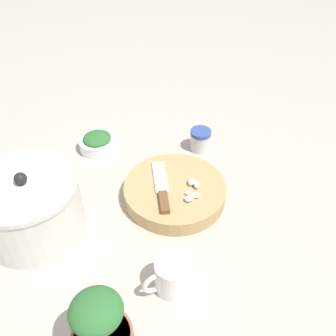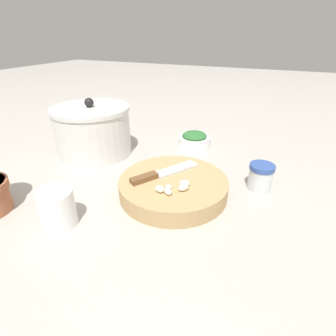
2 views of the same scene
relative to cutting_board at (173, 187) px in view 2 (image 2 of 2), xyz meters
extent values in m
plane|color=#B2ADA3|center=(0.04, 0.02, -0.02)|extent=(5.00, 5.00, 0.00)
cylinder|color=tan|center=(0.00, 0.00, 0.00)|extent=(0.27, 0.27, 0.04)
cube|color=brown|center=(-0.03, 0.06, 0.03)|extent=(0.07, 0.05, 0.01)
cube|color=silver|center=(0.05, 0.01, 0.02)|extent=(0.12, 0.09, 0.01)
ellipsoid|color=#EBE7CC|center=(-0.04, -0.01, 0.03)|extent=(0.01, 0.02, 0.01)
ellipsoid|color=silver|center=(-0.04, -0.04, 0.03)|extent=(0.03, 0.03, 0.02)
ellipsoid|color=#F1E5CD|center=(-0.06, 0.01, 0.03)|extent=(0.03, 0.03, 0.02)
ellipsoid|color=#EDE8C4|center=(-0.06, -0.01, 0.03)|extent=(0.03, 0.03, 0.01)
ellipsoid|color=white|center=(-0.02, -0.04, 0.03)|extent=(0.03, 0.03, 0.02)
cylinder|color=white|center=(0.31, 0.05, 0.00)|extent=(0.11, 0.11, 0.03)
torus|color=white|center=(0.31, 0.05, 0.01)|extent=(0.12, 0.12, 0.01)
ellipsoid|color=#2D6B33|center=(0.31, 0.05, 0.02)|extent=(0.09, 0.09, 0.03)
cylinder|color=silver|center=(0.11, -0.19, 0.01)|extent=(0.06, 0.06, 0.06)
cylinder|color=#334F99|center=(0.11, -0.19, 0.04)|extent=(0.06, 0.06, 0.01)
cylinder|color=white|center=(-0.20, 0.17, 0.02)|extent=(0.07, 0.07, 0.08)
torus|color=white|center=(-0.20, 0.21, 0.02)|extent=(0.02, 0.06, 0.06)
cylinder|color=silver|center=(0.12, 0.33, 0.05)|extent=(0.23, 0.23, 0.14)
cylinder|color=silver|center=(0.12, 0.33, 0.13)|extent=(0.24, 0.24, 0.01)
sphere|color=black|center=(0.12, 0.33, 0.15)|extent=(0.03, 0.03, 0.03)
camera|label=1|loc=(-0.54, 0.45, 0.69)|focal=40.00mm
camera|label=2|loc=(-0.51, -0.21, 0.34)|focal=28.00mm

